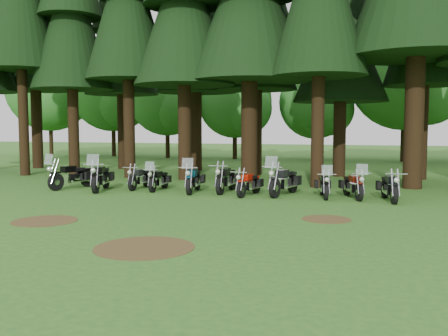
{
  "coord_description": "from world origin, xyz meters",
  "views": [
    {
      "loc": [
        5.69,
        -13.71,
        2.62
      ],
      "look_at": [
        0.13,
        5.0,
        1.0
      ],
      "focal_mm": 40.0,
      "sensor_mm": 36.0,
      "label": 1
    }
  ],
  "objects_px": {
    "motorcycle_1": "(101,178)",
    "motorcycle_4": "(193,180)",
    "motorcycle_6": "(249,184)",
    "motorcycle_3": "(159,180)",
    "motorcycle_9": "(353,186)",
    "motorcycle_5": "(226,180)",
    "motorcycle_0": "(72,177)",
    "motorcycle_7": "(284,182)",
    "motorcycle_10": "(389,188)",
    "motorcycle_8": "(324,186)",
    "motorcycle_2": "(140,179)"
  },
  "relations": [
    {
      "from": "motorcycle_7",
      "to": "motorcycle_0",
      "type": "bearing_deg",
      "value": -163.38
    },
    {
      "from": "motorcycle_0",
      "to": "motorcycle_8",
      "type": "height_order",
      "value": "motorcycle_0"
    },
    {
      "from": "motorcycle_0",
      "to": "motorcycle_7",
      "type": "distance_m",
      "value": 8.97
    },
    {
      "from": "motorcycle_3",
      "to": "motorcycle_5",
      "type": "height_order",
      "value": "motorcycle_3"
    },
    {
      "from": "motorcycle_5",
      "to": "motorcycle_10",
      "type": "bearing_deg",
      "value": -5.7
    },
    {
      "from": "motorcycle_6",
      "to": "motorcycle_0",
      "type": "bearing_deg",
      "value": -169.93
    },
    {
      "from": "motorcycle_0",
      "to": "motorcycle_4",
      "type": "height_order",
      "value": "motorcycle_0"
    },
    {
      "from": "motorcycle_2",
      "to": "motorcycle_5",
      "type": "xyz_separation_m",
      "value": [
        3.8,
        0.02,
        0.07
      ]
    },
    {
      "from": "motorcycle_1",
      "to": "motorcycle_5",
      "type": "relative_size",
      "value": 1.04
    },
    {
      "from": "motorcycle_2",
      "to": "motorcycle_9",
      "type": "xyz_separation_m",
      "value": [
        8.72,
        -0.34,
        0.02
      ]
    },
    {
      "from": "motorcycle_2",
      "to": "motorcycle_6",
      "type": "distance_m",
      "value": 4.95
    },
    {
      "from": "motorcycle_1",
      "to": "motorcycle_4",
      "type": "xyz_separation_m",
      "value": [
        3.82,
        0.58,
        -0.04
      ]
    },
    {
      "from": "motorcycle_2",
      "to": "motorcycle_1",
      "type": "bearing_deg",
      "value": -142.4
    },
    {
      "from": "motorcycle_0",
      "to": "motorcycle_6",
      "type": "relative_size",
      "value": 1.18
    },
    {
      "from": "motorcycle_2",
      "to": "motorcycle_4",
      "type": "xyz_separation_m",
      "value": [
        2.56,
        -0.44,
        0.06
      ]
    },
    {
      "from": "motorcycle_6",
      "to": "motorcycle_8",
      "type": "relative_size",
      "value": 1.0
    },
    {
      "from": "motorcycle_3",
      "to": "motorcycle_4",
      "type": "xyz_separation_m",
      "value": [
        1.59,
        -0.2,
        0.07
      ]
    },
    {
      "from": "motorcycle_0",
      "to": "motorcycle_8",
      "type": "relative_size",
      "value": 1.18
    },
    {
      "from": "motorcycle_2",
      "to": "motorcycle_7",
      "type": "distance_m",
      "value": 6.18
    },
    {
      "from": "motorcycle_6",
      "to": "motorcycle_9",
      "type": "bearing_deg",
      "value": 14.82
    },
    {
      "from": "motorcycle_1",
      "to": "motorcycle_2",
      "type": "xyz_separation_m",
      "value": [
        1.26,
        1.03,
        -0.1
      ]
    },
    {
      "from": "motorcycle_1",
      "to": "motorcycle_5",
      "type": "xyz_separation_m",
      "value": [
        5.06,
        1.05,
        -0.03
      ]
    },
    {
      "from": "motorcycle_0",
      "to": "motorcycle_6",
      "type": "bearing_deg",
      "value": 17.47
    },
    {
      "from": "motorcycle_1",
      "to": "motorcycle_10",
      "type": "xyz_separation_m",
      "value": [
        11.24,
        0.4,
        -0.07
      ]
    },
    {
      "from": "motorcycle_6",
      "to": "motorcycle_10",
      "type": "xyz_separation_m",
      "value": [
        5.08,
        0.07,
        0.04
      ]
    },
    {
      "from": "motorcycle_3",
      "to": "motorcycle_7",
      "type": "relative_size",
      "value": 0.8
    },
    {
      "from": "motorcycle_5",
      "to": "motorcycle_0",
      "type": "bearing_deg",
      "value": -172.98
    },
    {
      "from": "motorcycle_0",
      "to": "motorcycle_7",
      "type": "xyz_separation_m",
      "value": [
        8.96,
        0.48,
        0.01
      ]
    },
    {
      "from": "motorcycle_7",
      "to": "motorcycle_1",
      "type": "bearing_deg",
      "value": -160.67
    },
    {
      "from": "motorcycle_6",
      "to": "motorcycle_8",
      "type": "height_order",
      "value": "motorcycle_8"
    },
    {
      "from": "motorcycle_2",
      "to": "motorcycle_5",
      "type": "relative_size",
      "value": 0.86
    },
    {
      "from": "motorcycle_1",
      "to": "motorcycle_5",
      "type": "bearing_deg",
      "value": -4.86
    },
    {
      "from": "motorcycle_8",
      "to": "motorcycle_10",
      "type": "height_order",
      "value": "motorcycle_8"
    },
    {
      "from": "motorcycle_2",
      "to": "motorcycle_4",
      "type": "bearing_deg",
      "value": -11.31
    },
    {
      "from": "motorcycle_4",
      "to": "motorcycle_6",
      "type": "height_order",
      "value": "motorcycle_4"
    },
    {
      "from": "motorcycle_5",
      "to": "motorcycle_9",
      "type": "xyz_separation_m",
      "value": [
        4.93,
        -0.36,
        -0.05
      ]
    },
    {
      "from": "motorcycle_0",
      "to": "motorcycle_5",
      "type": "height_order",
      "value": "motorcycle_0"
    },
    {
      "from": "motorcycle_6",
      "to": "motorcycle_7",
      "type": "bearing_deg",
      "value": 27.87
    },
    {
      "from": "motorcycle_4",
      "to": "motorcycle_8",
      "type": "height_order",
      "value": "motorcycle_4"
    },
    {
      "from": "motorcycle_1",
      "to": "motorcycle_8",
      "type": "bearing_deg",
      "value": -12.92
    },
    {
      "from": "motorcycle_1",
      "to": "motorcycle_9",
      "type": "relative_size",
      "value": 1.18
    },
    {
      "from": "motorcycle_6",
      "to": "motorcycle_5",
      "type": "bearing_deg",
      "value": 156.73
    },
    {
      "from": "motorcycle_6",
      "to": "motorcycle_7",
      "type": "relative_size",
      "value": 0.82
    },
    {
      "from": "motorcycle_0",
      "to": "motorcycle_6",
      "type": "distance_m",
      "value": 7.69
    },
    {
      "from": "motorcycle_3",
      "to": "motorcycle_1",
      "type": "bearing_deg",
      "value": -162.99
    },
    {
      "from": "motorcycle_4",
      "to": "motorcycle_5",
      "type": "xyz_separation_m",
      "value": [
        1.23,
        0.47,
        0.01
      ]
    },
    {
      "from": "motorcycle_0",
      "to": "motorcycle_2",
      "type": "bearing_deg",
      "value": 32.12
    },
    {
      "from": "motorcycle_5",
      "to": "motorcycle_6",
      "type": "bearing_deg",
      "value": -32.58
    },
    {
      "from": "motorcycle_4",
      "to": "motorcycle_9",
      "type": "height_order",
      "value": "motorcycle_4"
    },
    {
      "from": "motorcycle_2",
      "to": "motorcycle_4",
      "type": "distance_m",
      "value": 2.6
    }
  ]
}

